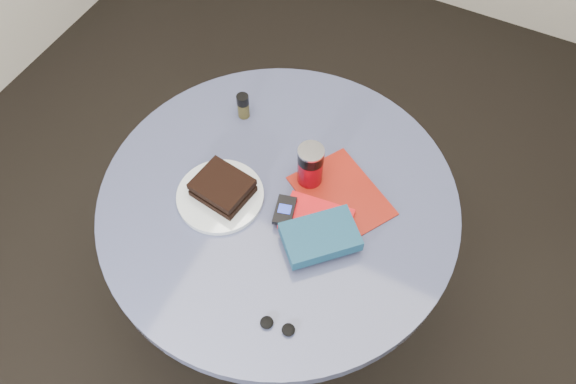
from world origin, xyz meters
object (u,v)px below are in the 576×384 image
at_px(plate, 220,196).
at_px(red_book, 317,219).
at_px(soda_can, 310,165).
at_px(magazine, 341,196).
at_px(table, 279,227).
at_px(headphones, 278,326).
at_px(mp3_player, 285,210).
at_px(novel, 320,237).
at_px(sandwich, 223,188).
at_px(pepper_grinder, 243,106).

relative_size(plate, red_book, 1.33).
bearing_deg(soda_can, magazine, -5.74).
relative_size(table, soda_can, 7.42).
xyz_separation_m(plate, headphones, (0.31, -0.26, 0.00)).
bearing_deg(mp3_player, novel, -15.97).
relative_size(magazine, novel, 1.39).
distance_m(table, mp3_player, 0.20).
height_order(soda_can, magazine, soda_can).
xyz_separation_m(sandwich, mp3_player, (0.18, 0.02, -0.01)).
bearing_deg(novel, magazine, 48.79).
bearing_deg(magazine, sandwich, -122.03).
bearing_deg(red_book, novel, -64.34).
bearing_deg(mp3_player, headphones, -65.97).
bearing_deg(table, soda_can, 61.93).
height_order(sandwich, red_book, sandwich).
distance_m(soda_can, pepper_grinder, 0.31).
distance_m(plate, soda_can, 0.26).
xyz_separation_m(soda_can, magazine, (0.10, -0.01, -0.07)).
bearing_deg(red_book, sandwich, -177.64).
bearing_deg(magazine, red_book, -73.01).
relative_size(soda_can, magazine, 0.51).
bearing_deg(red_book, plate, -175.84).
xyz_separation_m(plate, novel, (0.31, -0.01, 0.03)).
distance_m(mp3_player, headphones, 0.31).
bearing_deg(red_book, pepper_grinder, 139.65).
height_order(sandwich, pepper_grinder, pepper_grinder).
bearing_deg(soda_can, red_book, -56.48).
bearing_deg(novel, sandwich, 132.33).
xyz_separation_m(sandwich, magazine, (0.29, 0.15, -0.04)).
height_order(pepper_grinder, mp3_player, pepper_grinder).
relative_size(plate, mp3_player, 2.44).
distance_m(soda_can, red_book, 0.15).
xyz_separation_m(novel, mp3_player, (-0.12, 0.03, -0.01)).
bearing_deg(sandwich, mp3_player, 6.09).
relative_size(red_book, mp3_player, 1.83).
distance_m(soda_can, magazine, 0.12).
distance_m(table, plate, 0.23).
xyz_separation_m(plate, sandwich, (0.01, 0.01, 0.03)).
distance_m(table, soda_can, 0.25).
distance_m(sandwich, headphones, 0.41).
distance_m(pepper_grinder, headphones, 0.68).
bearing_deg(novel, red_book, 77.62).
distance_m(plate, red_book, 0.27).
xyz_separation_m(pepper_grinder, red_book, (0.36, -0.24, -0.03)).
distance_m(sandwich, soda_can, 0.25).
height_order(table, headphones, headphones).
bearing_deg(plate, novel, -1.09).
distance_m(red_book, novel, 0.07).
bearing_deg(mp3_player, soda_can, 86.55).
bearing_deg(pepper_grinder, magazine, -19.21).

